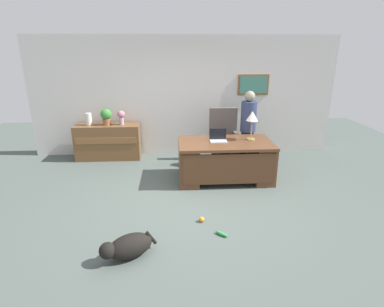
{
  "coord_description": "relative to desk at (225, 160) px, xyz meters",
  "views": [
    {
      "loc": [
        -0.28,
        -4.56,
        2.45
      ],
      "look_at": [
        0.03,
        0.3,
        0.75
      ],
      "focal_mm": 28.78,
      "sensor_mm": 36.0,
      "label": 1
    }
  ],
  "objects": [
    {
      "name": "ground_plane",
      "position": [
        -0.71,
        -0.88,
        -0.41
      ],
      "size": [
        12.0,
        12.0,
        0.0
      ],
      "primitive_type": "plane",
      "color": "#4C5651"
    },
    {
      "name": "back_wall",
      "position": [
        -0.7,
        1.72,
        0.94
      ],
      "size": [
        7.0,
        0.16,
        2.7
      ],
      "color": "silver",
      "rests_on": "ground_plane"
    },
    {
      "name": "desk",
      "position": [
        0.0,
        0.0,
        0.0
      ],
      "size": [
        1.76,
        0.98,
        0.76
      ],
      "color": "brown",
      "rests_on": "ground_plane"
    },
    {
      "name": "credenza",
      "position": [
        -2.46,
        1.37,
        -0.01
      ],
      "size": [
        1.44,
        0.5,
        0.79
      ],
      "color": "brown",
      "rests_on": "ground_plane"
    },
    {
      "name": "armchair",
      "position": [
        0.12,
        0.96,
        0.11
      ],
      "size": [
        0.6,
        0.59,
        1.19
      ],
      "color": "#564C47",
      "rests_on": "ground_plane"
    },
    {
      "name": "person_standing",
      "position": [
        0.58,
        0.69,
        0.42
      ],
      "size": [
        0.32,
        0.32,
        1.61
      ],
      "color": "#262323",
      "rests_on": "ground_plane"
    },
    {
      "name": "dog_lying",
      "position": [
        -1.56,
        -2.25,
        -0.25
      ],
      "size": [
        0.67,
        0.52,
        0.3
      ],
      "color": "black",
      "rests_on": "ground_plane"
    },
    {
      "name": "laptop",
      "position": [
        -0.13,
        0.1,
        0.4
      ],
      "size": [
        0.32,
        0.22,
        0.22
      ],
      "color": "#B2B5BA",
      "rests_on": "desk"
    },
    {
      "name": "desk_lamp",
      "position": [
        0.5,
        0.13,
        0.77
      ],
      "size": [
        0.22,
        0.22,
        0.55
      ],
      "color": "#9E8447",
      "rests_on": "desk"
    },
    {
      "name": "vase_with_flowers",
      "position": [
        -2.13,
        1.37,
        0.57
      ],
      "size": [
        0.17,
        0.17,
        0.32
      ],
      "color": "#B79AAA",
      "rests_on": "credenza"
    },
    {
      "name": "vase_empty",
      "position": [
        -2.84,
        1.37,
        0.52
      ],
      "size": [
        0.13,
        0.13,
        0.27
      ],
      "primitive_type": "cylinder",
      "color": "silver",
      "rests_on": "credenza"
    },
    {
      "name": "potted_plant",
      "position": [
        -2.45,
        1.37,
        0.58
      ],
      "size": [
        0.24,
        0.24,
        0.36
      ],
      "color": "brown",
      "rests_on": "credenza"
    },
    {
      "name": "dog_toy_ball",
      "position": [
        -0.59,
        -1.5,
        -0.37
      ],
      "size": [
        0.08,
        0.08,
        0.08
      ],
      "primitive_type": "sphere",
      "color": "orange",
      "rests_on": "ground_plane"
    },
    {
      "name": "dog_toy_bone",
      "position": [
        -0.35,
        -1.87,
        -0.39
      ],
      "size": [
        0.18,
        0.17,
        0.05
      ],
      "primitive_type": "ellipsoid",
      "rotation": [
        0.0,
        0.0,
        2.39
      ],
      "color": "green",
      "rests_on": "ground_plane"
    }
  ]
}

